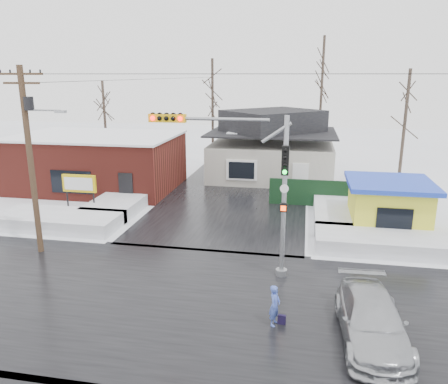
% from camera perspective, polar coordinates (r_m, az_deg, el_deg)
% --- Properties ---
extents(ground, '(120.00, 120.00, 0.00)m').
position_cam_1_polar(ground, '(17.75, -6.54, -13.91)').
color(ground, white).
rests_on(ground, ground).
extents(road_ns, '(10.00, 120.00, 0.02)m').
position_cam_1_polar(road_ns, '(17.74, -6.54, -13.89)').
color(road_ns, black).
rests_on(road_ns, ground).
extents(road_ew, '(120.00, 10.00, 0.02)m').
position_cam_1_polar(road_ew, '(17.74, -6.54, -13.89)').
color(road_ew, black).
rests_on(road_ew, ground).
extents(snowbank_nw, '(7.00, 3.00, 0.80)m').
position_cam_1_polar(snowbank_nw, '(27.04, -20.63, -3.50)').
color(snowbank_nw, white).
rests_on(snowbank_nw, ground).
extents(snowbank_ne, '(7.00, 3.00, 0.80)m').
position_cam_1_polar(snowbank_ne, '(23.64, 20.36, -6.12)').
color(snowbank_ne, white).
rests_on(snowbank_ne, ground).
extents(snowbank_nside_w, '(3.00, 8.00, 0.80)m').
position_cam_1_polar(snowbank_nside_w, '(30.38, -12.58, -0.87)').
color(snowbank_nside_w, white).
rests_on(snowbank_nside_w, ground).
extents(snowbank_nside_e, '(3.00, 8.00, 0.80)m').
position_cam_1_polar(snowbank_nside_e, '(28.09, 14.74, -2.32)').
color(snowbank_nside_e, white).
rests_on(snowbank_nside_e, ground).
extents(traffic_signal, '(6.05, 0.68, 7.00)m').
position_cam_1_polar(traffic_signal, '(18.35, 3.06, 2.37)').
color(traffic_signal, gray).
rests_on(traffic_signal, ground).
extents(utility_pole, '(3.15, 0.44, 9.00)m').
position_cam_1_polar(utility_pole, '(22.53, -23.93, 4.97)').
color(utility_pole, '#382619').
rests_on(utility_pole, ground).
extents(brick_building, '(12.20, 8.20, 4.12)m').
position_cam_1_polar(brick_building, '(35.19, -16.22, 3.87)').
color(brick_building, maroon).
rests_on(brick_building, ground).
extents(marquee_sign, '(2.20, 0.21, 2.55)m').
position_cam_1_polar(marquee_sign, '(28.69, -18.38, 0.92)').
color(marquee_sign, black).
rests_on(marquee_sign, ground).
extents(house, '(10.40, 8.40, 5.76)m').
position_cam_1_polar(house, '(37.36, 6.31, 5.86)').
color(house, beige).
rests_on(house, ground).
extents(kiosk, '(4.60, 4.60, 2.88)m').
position_cam_1_polar(kiosk, '(26.20, 20.62, -1.64)').
color(kiosk, yellow).
rests_on(kiosk, ground).
extents(fence, '(8.00, 0.12, 1.80)m').
position_cam_1_polar(fence, '(29.83, 13.61, -0.23)').
color(fence, black).
rests_on(fence, ground).
extents(tree_far_left, '(3.00, 3.00, 10.00)m').
position_cam_1_polar(tree_far_left, '(41.71, -1.53, 14.26)').
color(tree_far_left, '#332821').
rests_on(tree_far_left, ground).
extents(tree_far_mid, '(3.00, 3.00, 12.00)m').
position_cam_1_polar(tree_far_mid, '(42.80, 12.81, 16.06)').
color(tree_far_mid, '#332821').
rests_on(tree_far_mid, ground).
extents(tree_far_right, '(3.00, 3.00, 9.00)m').
position_cam_1_polar(tree_far_right, '(35.54, 22.88, 11.68)').
color(tree_far_right, '#332821').
rests_on(tree_far_right, ground).
extents(tree_far_west, '(3.00, 3.00, 8.00)m').
position_cam_1_polar(tree_far_west, '(43.14, -15.48, 11.65)').
color(tree_far_west, '#332821').
rests_on(tree_far_west, ground).
extents(pedestrian, '(0.50, 0.63, 1.50)m').
position_cam_1_polar(pedestrian, '(15.88, 6.64, -14.55)').
color(pedestrian, '#425ABB').
rests_on(pedestrian, ground).
extents(car, '(2.26, 5.11, 1.46)m').
position_cam_1_polar(car, '(15.79, 18.72, -15.59)').
color(car, '#ADB0B5').
rests_on(car, ground).
extents(shopping_bag, '(0.29, 0.16, 0.35)m').
position_cam_1_polar(shopping_bag, '(16.23, 7.55, -16.24)').
color(shopping_bag, black).
rests_on(shopping_bag, ground).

